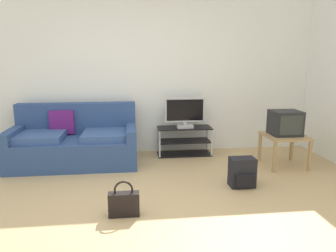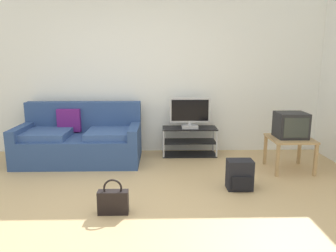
% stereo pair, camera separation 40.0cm
% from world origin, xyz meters
% --- Properties ---
extents(ground_plane, '(9.00, 9.80, 0.02)m').
position_xyz_m(ground_plane, '(0.00, 0.00, -0.01)').
color(ground_plane, tan).
extents(wall_back, '(9.00, 0.10, 2.70)m').
position_xyz_m(wall_back, '(0.00, 2.45, 1.35)').
color(wall_back, white).
rests_on(wall_back, ground_plane).
extents(couch, '(1.82, 0.93, 0.88)m').
position_xyz_m(couch, '(-0.91, 1.89, 0.32)').
color(couch, navy).
rests_on(couch, ground_plane).
extents(tv_stand, '(0.88, 0.37, 0.46)m').
position_xyz_m(tv_stand, '(0.80, 2.13, 0.23)').
color(tv_stand, black).
rests_on(tv_stand, ground_plane).
extents(flat_tv, '(0.65, 0.22, 0.49)m').
position_xyz_m(flat_tv, '(0.80, 2.11, 0.70)').
color(flat_tv, '#B2B2B7').
rests_on(flat_tv, tv_stand).
extents(side_table, '(0.57, 0.57, 0.47)m').
position_xyz_m(side_table, '(2.15, 1.38, 0.40)').
color(side_table, tan).
rests_on(side_table, ground_plane).
extents(crt_tv, '(0.41, 0.37, 0.35)m').
position_xyz_m(crt_tv, '(2.15, 1.40, 0.65)').
color(crt_tv, '#232326').
rests_on(crt_tv, side_table).
extents(backpack, '(0.30, 0.27, 0.36)m').
position_xyz_m(backpack, '(1.29, 0.70, 0.18)').
color(backpack, black).
rests_on(backpack, ground_plane).
extents(handbag, '(0.31, 0.11, 0.37)m').
position_xyz_m(handbag, '(-0.15, 0.10, 0.13)').
color(handbag, black).
rests_on(handbag, ground_plane).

